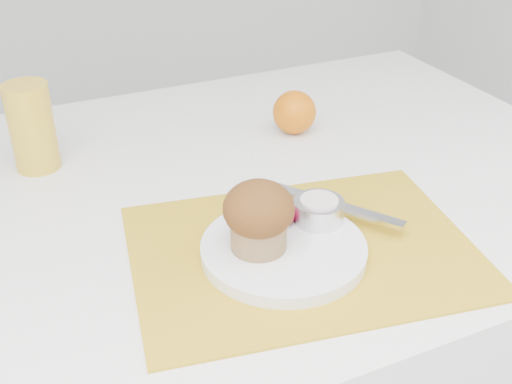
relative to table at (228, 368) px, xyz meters
name	(u,v)px	position (x,y,z in m)	size (l,w,h in m)	color
table	(228,368)	(0.00, 0.00, 0.00)	(1.20, 0.80, 0.75)	white
placemat	(303,250)	(0.03, -0.20, 0.38)	(0.42, 0.31, 0.00)	gold
plate	(284,250)	(0.00, -0.20, 0.39)	(0.20, 0.20, 0.02)	white
ramekin	(319,210)	(0.07, -0.17, 0.41)	(0.06, 0.06, 0.03)	silver
cream	(319,201)	(0.07, -0.17, 0.42)	(0.05, 0.05, 0.01)	silver
raspberry_near	(287,217)	(0.02, -0.16, 0.40)	(0.02, 0.02, 0.02)	#5F021A
raspberry_far	(287,214)	(0.03, -0.15, 0.40)	(0.02, 0.02, 0.02)	#5B0211
butter_knife	(329,203)	(0.10, -0.14, 0.40)	(0.21, 0.02, 0.01)	silver
orange	(294,112)	(0.18, 0.11, 0.41)	(0.07, 0.07, 0.07)	orange
juice_glass	(32,127)	(-0.23, 0.17, 0.44)	(0.07, 0.07, 0.13)	gold
muffin	(259,215)	(-0.03, -0.19, 0.44)	(0.09, 0.09, 0.09)	olive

